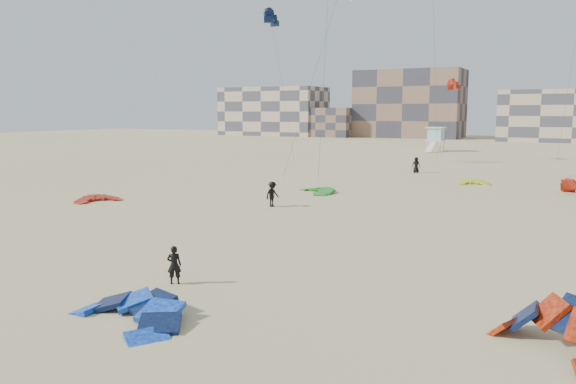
% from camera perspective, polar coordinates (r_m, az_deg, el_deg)
% --- Properties ---
extents(ground, '(320.00, 320.00, 0.00)m').
position_cam_1_polar(ground, '(22.46, -6.47, -10.11)').
color(ground, '#C9B987').
rests_on(ground, ground).
extents(kite_ground_blue, '(5.67, 5.84, 2.34)m').
position_cam_1_polar(kite_ground_blue, '(20.34, -15.89, -12.37)').
color(kite_ground_blue, '#1F7EEB').
rests_on(kite_ground_blue, ground).
extents(kite_ground_orange, '(5.76, 5.76, 4.08)m').
position_cam_1_polar(kite_ground_orange, '(18.90, 25.45, -14.48)').
color(kite_ground_orange, '#F13812').
rests_on(kite_ground_orange, ground).
extents(kite_ground_red, '(4.71, 4.61, 1.39)m').
position_cam_1_polar(kite_ground_red, '(46.77, -18.71, -0.90)').
color(kite_ground_red, '#AF1E08').
rests_on(kite_ground_red, ground).
extents(kite_ground_green, '(5.51, 5.51, 1.17)m').
position_cam_1_polar(kite_ground_green, '(49.17, 2.98, -0.04)').
color(kite_ground_green, green).
rests_on(kite_ground_green, ground).
extents(kite_ground_yellow, '(3.40, 3.56, 1.44)m').
position_cam_1_polar(kite_ground_yellow, '(57.35, 18.38, 0.73)').
color(kite_ground_yellow, yellow).
rests_on(kite_ground_yellow, ground).
extents(kitesurfer_main, '(0.70, 0.63, 1.60)m').
position_cam_1_polar(kitesurfer_main, '(23.64, -11.49, -7.26)').
color(kitesurfer_main, black).
rests_on(kitesurfer_main, ground).
extents(kitesurfer_c, '(1.02, 1.36, 1.88)m').
position_cam_1_polar(kitesurfer_c, '(41.70, -1.61, -0.22)').
color(kitesurfer_c, black).
rests_on(kitesurfer_c, ground).
extents(kitesurfer_e, '(0.93, 0.64, 1.83)m').
position_cam_1_polar(kitesurfer_e, '(66.29, 12.89, 2.69)').
color(kitesurfer_e, black).
rests_on(kitesurfer_e, ground).
extents(kite_fly_navy, '(7.73, 6.29, 19.23)m').
position_cam_1_polar(kite_fly_navy, '(76.03, -1.72, 17.21)').
color(kite_fly_navy, '#0D2340').
rests_on(kite_fly_navy, ground).
extents(kite_fly_red, '(4.10, 8.30, 10.87)m').
position_cam_1_polar(kite_fly_red, '(85.31, 16.46, 10.34)').
color(kite_fly_red, '#AF1E08').
rests_on(kite_fly_red, ground).
extents(lifeguard_tower_far, '(3.21, 5.93, 4.28)m').
position_cam_1_polar(lifeguard_tower_far, '(103.40, 14.78, 5.20)').
color(lifeguard_tower_far, white).
rests_on(lifeguard_tower_far, ground).
extents(condo_west_a, '(30.00, 15.00, 14.00)m').
position_cam_1_polar(condo_west_a, '(168.87, -1.48, 8.18)').
color(condo_west_a, '#CBB195').
rests_on(condo_west_a, ground).
extents(condo_west_b, '(28.00, 14.00, 18.00)m').
position_cam_1_polar(condo_west_b, '(157.35, 12.24, 8.72)').
color(condo_west_b, '#866551').
rests_on(condo_west_b, ground).
extents(condo_mid, '(32.00, 16.00, 12.00)m').
position_cam_1_polar(condo_mid, '(147.64, 27.02, 6.91)').
color(condo_mid, '#CBB195').
rests_on(condo_mid, ground).
extents(condo_fill_left, '(12.00, 10.00, 8.00)m').
position_cam_1_polar(condo_fill_left, '(158.31, 4.55, 7.07)').
color(condo_fill_left, '#866551').
rests_on(condo_fill_left, ground).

